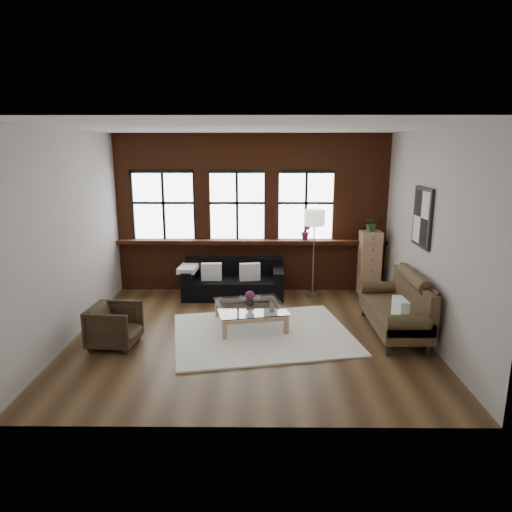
{
  "coord_description": "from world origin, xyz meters",
  "views": [
    {
      "loc": [
        0.16,
        -6.82,
        2.91
      ],
      "look_at": [
        0.1,
        0.6,
        1.15
      ],
      "focal_mm": 32.0,
      "sensor_mm": 36.0,
      "label": 1
    }
  ],
  "objects_px": {
    "vintage_settee": "(394,304)",
    "drawer_chest": "(369,263)",
    "coffee_table": "(250,316)",
    "dark_sofa": "(233,280)",
    "vase": "(250,301)",
    "floor_lamp": "(314,250)",
    "armchair": "(115,326)"
  },
  "relations": [
    {
      "from": "dark_sofa",
      "to": "floor_lamp",
      "type": "height_order",
      "value": "floor_lamp"
    },
    {
      "from": "dark_sofa",
      "to": "vase",
      "type": "bearing_deg",
      "value": -76.79
    },
    {
      "from": "armchair",
      "to": "vase",
      "type": "distance_m",
      "value": 2.17
    },
    {
      "from": "vase",
      "to": "drawer_chest",
      "type": "relative_size",
      "value": 0.11
    },
    {
      "from": "armchair",
      "to": "drawer_chest",
      "type": "xyz_separation_m",
      "value": [
        4.38,
        2.54,
        0.33
      ]
    },
    {
      "from": "dark_sofa",
      "to": "coffee_table",
      "type": "xyz_separation_m",
      "value": [
        0.36,
        -1.55,
        -0.18
      ]
    },
    {
      "from": "vintage_settee",
      "to": "drawer_chest",
      "type": "distance_m",
      "value": 2.05
    },
    {
      "from": "dark_sofa",
      "to": "drawer_chest",
      "type": "height_order",
      "value": "drawer_chest"
    },
    {
      "from": "dark_sofa",
      "to": "floor_lamp",
      "type": "xyz_separation_m",
      "value": [
        1.59,
        0.1,
        0.59
      ]
    },
    {
      "from": "armchair",
      "to": "coffee_table",
      "type": "relative_size",
      "value": 0.63
    },
    {
      "from": "dark_sofa",
      "to": "vase",
      "type": "relative_size",
      "value": 13.48
    },
    {
      "from": "floor_lamp",
      "to": "dark_sofa",
      "type": "bearing_deg",
      "value": -176.29
    },
    {
      "from": "vintage_settee",
      "to": "floor_lamp",
      "type": "height_order",
      "value": "floor_lamp"
    },
    {
      "from": "dark_sofa",
      "to": "vase",
      "type": "xyz_separation_m",
      "value": [
        0.36,
        -1.55,
        0.07
      ]
    },
    {
      "from": "coffee_table",
      "to": "vase",
      "type": "xyz_separation_m",
      "value": [
        0.0,
        0.0,
        0.26
      ]
    },
    {
      "from": "vintage_settee",
      "to": "coffee_table",
      "type": "height_order",
      "value": "vintage_settee"
    },
    {
      "from": "coffee_table",
      "to": "drawer_chest",
      "type": "xyz_separation_m",
      "value": [
        2.37,
        1.75,
        0.48
      ]
    },
    {
      "from": "armchair",
      "to": "vase",
      "type": "height_order",
      "value": "armchair"
    },
    {
      "from": "vintage_settee",
      "to": "drawer_chest",
      "type": "height_order",
      "value": "drawer_chest"
    },
    {
      "from": "vintage_settee",
      "to": "drawer_chest",
      "type": "bearing_deg",
      "value": 87.93
    },
    {
      "from": "vase",
      "to": "drawer_chest",
      "type": "height_order",
      "value": "drawer_chest"
    },
    {
      "from": "armchair",
      "to": "vase",
      "type": "relative_size",
      "value": 4.77
    },
    {
      "from": "drawer_chest",
      "to": "floor_lamp",
      "type": "xyz_separation_m",
      "value": [
        -1.14,
        -0.1,
        0.29
      ]
    },
    {
      "from": "vase",
      "to": "floor_lamp",
      "type": "xyz_separation_m",
      "value": [
        1.23,
        1.65,
        0.51
      ]
    },
    {
      "from": "dark_sofa",
      "to": "vintage_settee",
      "type": "distance_m",
      "value": 3.24
    },
    {
      "from": "vintage_settee",
      "to": "dark_sofa",
      "type": "bearing_deg",
      "value": 145.28
    },
    {
      "from": "dark_sofa",
      "to": "floor_lamp",
      "type": "bearing_deg",
      "value": 3.71
    },
    {
      "from": "vintage_settee",
      "to": "floor_lamp",
      "type": "xyz_separation_m",
      "value": [
        -1.07,
        1.95,
        0.45
      ]
    },
    {
      "from": "vase",
      "to": "coffee_table",
      "type": "bearing_deg",
      "value": -90.0
    },
    {
      "from": "vase",
      "to": "drawer_chest",
      "type": "distance_m",
      "value": 2.95
    },
    {
      "from": "dark_sofa",
      "to": "drawer_chest",
      "type": "xyz_separation_m",
      "value": [
        2.74,
        0.2,
        0.29
      ]
    },
    {
      "from": "coffee_table",
      "to": "floor_lamp",
      "type": "xyz_separation_m",
      "value": [
        1.23,
        1.65,
        0.77
      ]
    }
  ]
}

